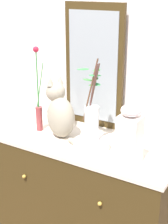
{
  "coord_description": "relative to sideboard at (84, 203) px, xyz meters",
  "views": [
    {
      "loc": [
        0.99,
        -1.62,
        1.84
      ],
      "look_at": [
        0.0,
        0.0,
        1.12
      ],
      "focal_mm": 54.6,
      "sensor_mm": 36.0,
      "label": 1
    }
  ],
  "objects": [
    {
      "name": "bowl_porcelain",
      "position": [
        0.1,
        -0.09,
        0.5
      ],
      "size": [
        0.21,
        0.21,
        0.05
      ],
      "primitive_type": "cylinder",
      "color": "silver",
      "rests_on": "sideboard"
    },
    {
      "name": "jar_lidded_porcelain",
      "position": [
        0.36,
        -0.14,
        0.63
      ],
      "size": [
        0.12,
        0.12,
        0.36
      ],
      "color": "silver",
      "rests_on": "sideboard"
    },
    {
      "name": "cat_sitting",
      "position": [
        -0.15,
        -0.03,
        0.63
      ],
      "size": [
        0.42,
        0.26,
        0.38
      ],
      "color": "gray",
      "rests_on": "sideboard"
    },
    {
      "name": "sideboard",
      "position": [
        0.0,
        0.0,
        0.0
      ],
      "size": [
        1.2,
        0.55,
        0.94
      ],
      "color": "#392A12",
      "rests_on": "ground_plane"
    },
    {
      "name": "vase_glass_clear",
      "position": [
        0.1,
        -0.08,
        0.65
      ],
      "size": [
        0.16,
        0.15,
        0.47
      ],
      "color": "silver",
      "rests_on": "bowl_porcelain"
    },
    {
      "name": "wall_back",
      "position": [
        0.0,
        0.34,
        0.83
      ],
      "size": [
        4.4,
        0.08,
        2.6
      ],
      "primitive_type": "cube",
      "color": "white",
      "rests_on": "ground_plane"
    },
    {
      "name": "mirror_leaning",
      "position": [
        -0.07,
        0.24,
        0.87
      ],
      "size": [
        0.42,
        0.03,
        0.8
      ],
      "color": "#392A12",
      "rests_on": "sideboard"
    },
    {
      "name": "vase_slim_green",
      "position": [
        -0.32,
        -0.03,
        0.63
      ],
      "size": [
        0.07,
        0.04,
        0.55
      ],
      "color": "brown",
      "rests_on": "sideboard"
    }
  ]
}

